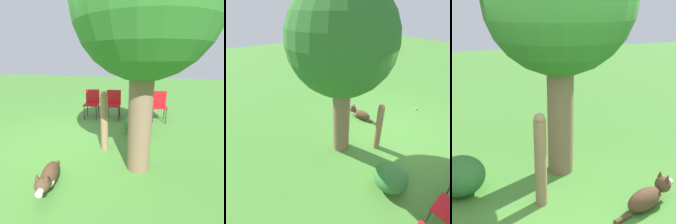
% 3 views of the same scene
% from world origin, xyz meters
% --- Properties ---
extents(ground_plane, '(30.00, 30.00, 0.00)m').
position_xyz_m(ground_plane, '(0.00, 0.00, 0.00)').
color(ground_plane, '#478433').
extents(oak_tree, '(2.05, 2.05, 3.57)m').
position_xyz_m(oak_tree, '(0.30, 1.48, 2.49)').
color(oak_tree, '#7A6047').
rests_on(oak_tree, ground_plane).
extents(dog, '(1.00, 0.44, 0.40)m').
position_xyz_m(dog, '(1.09, 0.24, 0.16)').
color(dog, '#513823').
rests_on(dog, ground_plane).
extents(fence_post, '(0.15, 0.15, 1.25)m').
position_xyz_m(fence_post, '(-0.20, 0.73, 0.63)').
color(fence_post, '#937551').
rests_on(fence_post, ground_plane).
extents(red_chair_0, '(0.47, 0.48, 0.90)m').
position_xyz_m(red_chair_0, '(-2.11, -0.24, 0.53)').
color(red_chair_0, '#B21419').
rests_on(red_chair_0, ground_plane).
extents(red_chair_1, '(0.47, 0.48, 0.90)m').
position_xyz_m(red_chair_1, '(-2.18, 0.45, 0.53)').
color(red_chair_1, '#B21419').
rests_on(red_chair_1, ground_plane).
extents(red_chair_2, '(0.47, 0.48, 0.90)m').
position_xyz_m(red_chair_2, '(-2.25, 1.14, 0.53)').
color(red_chair_2, '#B21419').
rests_on(red_chair_2, ground_plane).
extents(red_chair_3, '(0.47, 0.48, 0.90)m').
position_xyz_m(red_chair_3, '(-2.33, 1.83, 0.53)').
color(red_chair_3, '#B21419').
rests_on(red_chair_3, ground_plane).
extents(low_shrub, '(0.66, 0.66, 0.53)m').
position_xyz_m(low_shrub, '(-1.17, 1.30, 0.26)').
color(low_shrub, '#337533').
rests_on(low_shrub, ground_plane).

